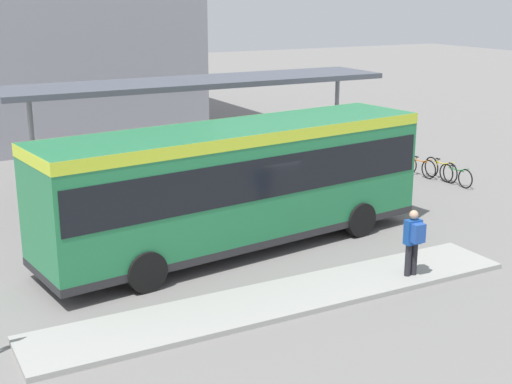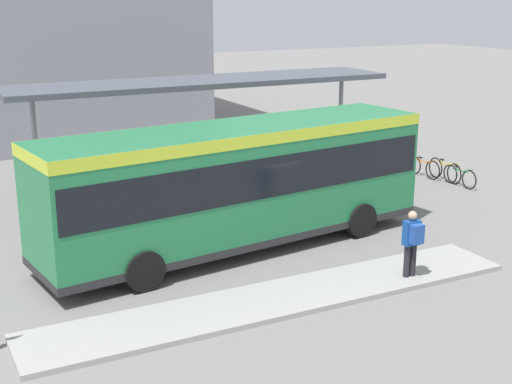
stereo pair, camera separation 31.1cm
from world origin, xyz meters
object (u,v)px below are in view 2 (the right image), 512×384
bicycle_green (460,176)px  bicycle_yellow (445,170)px  potted_planter_near_shelter (181,189)px  city_bus (238,178)px  bicycle_orange (423,167)px  pedestrian_waiting (412,240)px

bicycle_green → bicycle_yellow: bearing=176.6°
bicycle_green → potted_planter_near_shelter: 10.02m
city_bus → bicycle_green: city_bus is taller
bicycle_orange → potted_planter_near_shelter: size_ratio=1.20×
pedestrian_waiting → bicycle_yellow: (7.19, 6.91, -0.66)m
city_bus → bicycle_yellow: bearing=9.6°
bicycle_yellow → potted_planter_near_shelter: bearing=-92.6°
city_bus → bicycle_green: 10.11m
city_bus → potted_planter_near_shelter: (-0.11, 3.86, -1.20)m
city_bus → pedestrian_waiting: size_ratio=6.80×
city_bus → bicycle_orange: size_ratio=6.51×
pedestrian_waiting → bicycle_yellow: 9.99m
bicycle_yellow → bicycle_orange: bearing=-156.7°
bicycle_yellow → pedestrian_waiting: bearing=-43.6°
bicycle_green → bicycle_yellow: 0.82m
city_bus → bicycle_orange: (9.48, 3.78, -1.56)m
bicycle_orange → potted_planter_near_shelter: potted_planter_near_shelter is taller
bicycle_green → potted_planter_near_shelter: bearing=-100.5°
city_bus → bicycle_yellow: size_ratio=6.08×
bicycle_orange → pedestrian_waiting: bearing=-46.1°
bicycle_orange → potted_planter_near_shelter: 9.60m
city_bus → pedestrian_waiting: city_bus is taller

